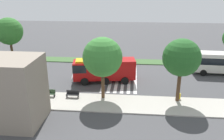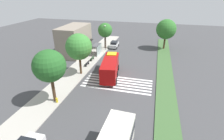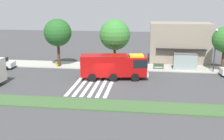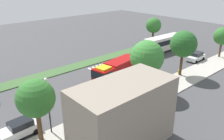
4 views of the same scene
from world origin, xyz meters
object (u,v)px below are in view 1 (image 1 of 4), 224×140
Objects in this scene: bus_stop_shelter at (17,82)px; median_tree_west at (9,31)px; bench_near_shelter at (49,93)px; bench_west_of_shelter at (73,94)px; fire_hydrant at (179,96)px; sidewalk_tree_west at (182,58)px; sidewalk_tree_center at (103,57)px; fire_truck at (102,69)px.

median_tree_west is at bearing -60.67° from bus_stop_shelter.
median_tree_west reaches higher than bench_near_shelter.
bench_west_of_shelter is 13.26m from fire_hydrant.
fire_hydrant is at bearing -177.21° from bench_near_shelter.
sidewalk_tree_west is (-19.96, -0.27, 3.69)m from bus_stop_shelter.
bench_west_of_shelter is at bearing 179.76° from bus_stop_shelter.
sidewalk_tree_center reaches higher than bench_near_shelter.
fire_hydrant is at bearing 152.73° from median_tree_west.
median_tree_west reaches higher than fire_hydrant.
bench_near_shelter is (6.06, 5.89, -1.34)m from fire_truck.
median_tree_west is at bearing -38.21° from sidewalk_tree_center.
bench_near_shelter is 3.06m from bench_west_of_shelter.
sidewalk_tree_west is at bearing 56.37° from fire_hydrant.
bench_west_of_shelter is 0.21× the size of sidewalk_tree_center.
fire_hydrant is (-20.30, -0.77, -1.40)m from bus_stop_shelter.
median_tree_west is at bearing -44.80° from bench_west_of_shelter.
fire_truck is 21.66m from median_tree_west.
median_tree_west is (19.74, -15.54, -0.06)m from sidewalk_tree_center.
fire_truck is 11.94m from sidewalk_tree_west.
fire_hydrant is (-10.24, 5.09, -1.44)m from fire_truck.
fire_truck is 2.69× the size of bus_stop_shelter.
bench_near_shelter and bench_west_of_shelter have the same top height.
bench_west_of_shelter is at bearing 54.18° from fire_truck.
sidewalk_tree_center is at bearing 3.03° from fire_hydrant.
fire_hydrant is at bearing -177.84° from bus_stop_shelter.
bench_near_shelter is at bearing 129.13° from median_tree_west.
sidewalk_tree_west reaches higher than fire_hydrant.
median_tree_west reaches higher than sidewalk_tree_west.
sidewalk_tree_west reaches higher than sidewalk_tree_center.
sidewalk_tree_center reaches higher than fire_hydrant.
sidewalk_tree_west reaches higher than bus_stop_shelter.
sidewalk_tree_center reaches higher than fire_truck.
sidewalk_tree_west reaches higher than fire_truck.
fire_truck is 6.74m from bench_west_of_shelter.
median_tree_west reaches higher than bus_stop_shelter.
fire_truck reaches higher than bench_west_of_shelter.
fire_hydrant is at bearing -123.63° from sidewalk_tree_west.
fire_truck is at bearing -135.82° from bench_near_shelter.
bus_stop_shelter is at bearing -0.24° from bench_west_of_shelter.
bus_stop_shelter is 0.46× the size of sidewalk_tree_center.
bench_west_of_shelter is 0.21× the size of median_tree_west.
bus_stop_shelter is 4.20m from bench_near_shelter.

